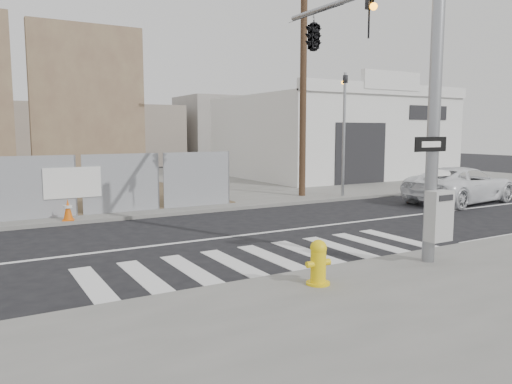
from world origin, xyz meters
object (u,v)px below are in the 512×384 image
auto_shop (331,137)px  fire_hydrant (318,262)px  signal_pole (348,55)px  suv (461,185)px  traffic_cone_d (68,210)px

auto_shop → fire_hydrant: bearing=-129.1°
signal_pole → suv: bearing=20.3°
signal_pole → auto_shop: signal_pole is taller
auto_shop → suv: size_ratio=2.30×
signal_pole → suv: 10.28m
auto_shop → traffic_cone_d: auto_shop is taller
fire_hydrant → suv: suv is taller
fire_hydrant → traffic_cone_d: (-2.77, 9.15, -0.08)m
fire_hydrant → auto_shop: bearing=58.0°
fire_hydrant → traffic_cone_d: size_ratio=1.23×
signal_pole → fire_hydrant: 5.96m
signal_pole → traffic_cone_d: signal_pole is taller
signal_pole → fire_hydrant: size_ratio=8.51×
signal_pole → traffic_cone_d: size_ratio=10.48×
fire_hydrant → traffic_cone_d: bearing=114.0°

